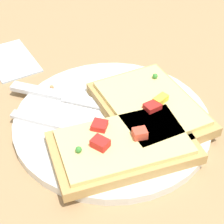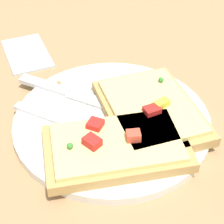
% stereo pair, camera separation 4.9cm
% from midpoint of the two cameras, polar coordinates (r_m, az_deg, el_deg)
% --- Properties ---
extents(ground_plane, '(4.00, 4.00, 0.00)m').
position_cam_midpoint_polar(ground_plane, '(0.51, -2.78, -1.99)').
color(ground_plane, '#9E7A51').
extents(plate, '(0.26, 0.26, 0.01)m').
position_cam_midpoint_polar(plate, '(0.51, -2.80, -1.49)').
color(plate, silver).
rests_on(plate, ground).
extents(fork, '(0.17, 0.15, 0.01)m').
position_cam_midpoint_polar(fork, '(0.48, -6.13, -3.30)').
color(fork, silver).
rests_on(fork, plate).
extents(knife, '(0.17, 0.16, 0.01)m').
position_cam_midpoint_polar(knife, '(0.54, -9.13, 2.06)').
color(knife, silver).
rests_on(knife, plate).
extents(pizza_slice_main, '(0.17, 0.13, 0.03)m').
position_cam_midpoint_polar(pizza_slice_main, '(0.50, 2.99, 0.69)').
color(pizza_slice_main, tan).
rests_on(pizza_slice_main, plate).
extents(pizza_slice_corner, '(0.13, 0.19, 0.03)m').
position_cam_midpoint_polar(pizza_slice_corner, '(0.45, -1.45, -5.33)').
color(pizza_slice_corner, tan).
rests_on(pizza_slice_corner, plate).
extents(crumb_scatter, '(0.13, 0.10, 0.01)m').
position_cam_midpoint_polar(crumb_scatter, '(0.53, -4.74, 1.99)').
color(crumb_scatter, tan).
rests_on(crumb_scatter, plate).
extents(napkin, '(0.11, 0.07, 0.01)m').
position_cam_midpoint_polar(napkin, '(0.66, -17.21, 7.60)').
color(napkin, silver).
rests_on(napkin, ground).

